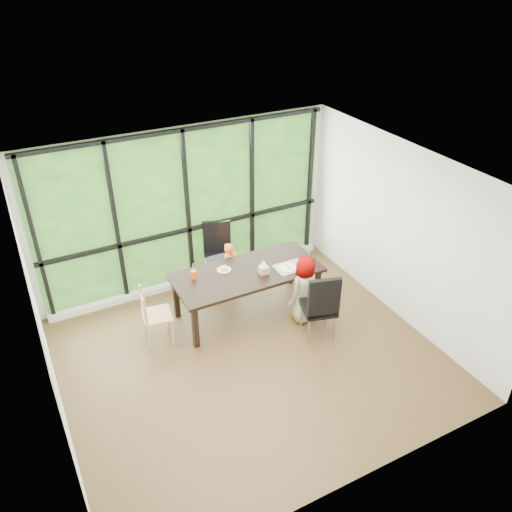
{
  "coord_description": "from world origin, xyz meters",
  "views": [
    {
      "loc": [
        -2.44,
        -4.87,
        4.99
      ],
      "look_at": [
        0.54,
        0.87,
        1.05
      ],
      "focal_mm": 36.18,
      "sensor_mm": 36.0,
      "label": 1
    }
  ],
  "objects_px": {
    "chair_window_leather": "(219,255)",
    "child_older": "(303,290)",
    "chair_end_beech": "(157,315)",
    "tissue_box": "(264,270)",
    "plate_far": "(224,270)",
    "child_toddler": "(231,269)",
    "chair_interior_leather": "(319,303)",
    "orange_cup": "(194,275)",
    "plate_near": "(288,267)",
    "dining_table": "(247,292)",
    "green_cup": "(308,262)"
  },
  "relations": [
    {
      "from": "chair_end_beech",
      "to": "child_toddler",
      "type": "xyz_separation_m",
      "value": [
        1.45,
        0.62,
        0.01
      ]
    },
    {
      "from": "chair_interior_leather",
      "to": "child_toddler",
      "type": "xyz_separation_m",
      "value": [
        -0.69,
        1.54,
        -0.08
      ]
    },
    {
      "from": "orange_cup",
      "to": "child_toddler",
      "type": "bearing_deg",
      "value": 26.97
    },
    {
      "from": "plate_far",
      "to": "green_cup",
      "type": "height_order",
      "value": "green_cup"
    },
    {
      "from": "chair_window_leather",
      "to": "orange_cup",
      "type": "xyz_separation_m",
      "value": [
        -0.72,
        -0.75,
        0.27
      ]
    },
    {
      "from": "dining_table",
      "to": "child_toddler",
      "type": "xyz_separation_m",
      "value": [
        0.0,
        0.6,
        0.08
      ]
    },
    {
      "from": "dining_table",
      "to": "tissue_box",
      "type": "distance_m",
      "value": 0.5
    },
    {
      "from": "dining_table",
      "to": "green_cup",
      "type": "distance_m",
      "value": 1.05
    },
    {
      "from": "green_cup",
      "to": "plate_far",
      "type": "bearing_deg",
      "value": 159.02
    },
    {
      "from": "chair_end_beech",
      "to": "child_toddler",
      "type": "height_order",
      "value": "child_toddler"
    },
    {
      "from": "chair_window_leather",
      "to": "plate_far",
      "type": "distance_m",
      "value": 0.81
    },
    {
      "from": "plate_far",
      "to": "plate_near",
      "type": "xyz_separation_m",
      "value": [
        0.89,
        -0.39,
        0.0
      ]
    },
    {
      "from": "plate_far",
      "to": "tissue_box",
      "type": "bearing_deg",
      "value": -35.27
    },
    {
      "from": "child_toddler",
      "to": "plate_far",
      "type": "relative_size",
      "value": 4.29
    },
    {
      "from": "chair_window_leather",
      "to": "orange_cup",
      "type": "height_order",
      "value": "chair_window_leather"
    },
    {
      "from": "chair_end_beech",
      "to": "tissue_box",
      "type": "xyz_separation_m",
      "value": [
        1.65,
        -0.13,
        0.36
      ]
    },
    {
      "from": "chair_end_beech",
      "to": "tissue_box",
      "type": "bearing_deg",
      "value": -86.79
    },
    {
      "from": "chair_interior_leather",
      "to": "child_older",
      "type": "distance_m",
      "value": 0.39
    },
    {
      "from": "green_cup",
      "to": "child_older",
      "type": "bearing_deg",
      "value": -131.3
    },
    {
      "from": "chair_window_leather",
      "to": "orange_cup",
      "type": "distance_m",
      "value": 1.07
    },
    {
      "from": "chair_interior_leather",
      "to": "chair_end_beech",
      "type": "distance_m",
      "value": 2.33
    },
    {
      "from": "orange_cup",
      "to": "child_older",
      "type": "bearing_deg",
      "value": -27.61
    },
    {
      "from": "green_cup",
      "to": "tissue_box",
      "type": "bearing_deg",
      "value": 170.97
    },
    {
      "from": "chair_end_beech",
      "to": "orange_cup",
      "type": "distance_m",
      "value": 0.79
    },
    {
      "from": "plate_near",
      "to": "chair_interior_leather",
      "type": "bearing_deg",
      "value": -83.05
    },
    {
      "from": "dining_table",
      "to": "orange_cup",
      "type": "xyz_separation_m",
      "value": [
        -0.78,
        0.2,
        0.44
      ]
    },
    {
      "from": "chair_interior_leather",
      "to": "green_cup",
      "type": "height_order",
      "value": "chair_interior_leather"
    },
    {
      "from": "child_older",
      "to": "plate_near",
      "type": "xyz_separation_m",
      "value": [
        -0.07,
        0.36,
        0.21
      ]
    },
    {
      "from": "dining_table",
      "to": "chair_end_beech",
      "type": "bearing_deg",
      "value": -179.21
    },
    {
      "from": "chair_window_leather",
      "to": "child_toddler",
      "type": "relative_size",
      "value": 1.18
    },
    {
      "from": "chair_interior_leather",
      "to": "plate_near",
      "type": "relative_size",
      "value": 3.95
    },
    {
      "from": "chair_interior_leather",
      "to": "tissue_box",
      "type": "distance_m",
      "value": 0.97
    },
    {
      "from": "chair_interior_leather",
      "to": "tissue_box",
      "type": "xyz_separation_m",
      "value": [
        -0.48,
        0.79,
        0.27
      ]
    },
    {
      "from": "dining_table",
      "to": "plate_near",
      "type": "relative_size",
      "value": 8.2
    },
    {
      "from": "chair_end_beech",
      "to": "plate_near",
      "type": "bearing_deg",
      "value": -87.13
    },
    {
      "from": "green_cup",
      "to": "tissue_box",
      "type": "xyz_separation_m",
      "value": [
        -0.71,
        0.11,
        0.0
      ]
    },
    {
      "from": "chair_interior_leather",
      "to": "dining_table",
      "type": "bearing_deg",
      "value": -37.96
    },
    {
      "from": "chair_interior_leather",
      "to": "child_older",
      "type": "height_order",
      "value": "child_older"
    },
    {
      "from": "chair_window_leather",
      "to": "child_older",
      "type": "height_order",
      "value": "child_older"
    },
    {
      "from": "chair_end_beech",
      "to": "plate_far",
      "type": "xyz_separation_m",
      "value": [
        1.16,
        0.22,
        0.31
      ]
    },
    {
      "from": "dining_table",
      "to": "plate_near",
      "type": "height_order",
      "value": "plate_near"
    },
    {
      "from": "child_older",
      "to": "green_cup",
      "type": "height_order",
      "value": "child_older"
    },
    {
      "from": "dining_table",
      "to": "chair_interior_leather",
      "type": "xyz_separation_m",
      "value": [
        0.69,
        -0.95,
        0.17
      ]
    },
    {
      "from": "chair_end_beech",
      "to": "tissue_box",
      "type": "height_order",
      "value": "chair_end_beech"
    },
    {
      "from": "chair_window_leather",
      "to": "plate_far",
      "type": "bearing_deg",
      "value": -89.51
    },
    {
      "from": "dining_table",
      "to": "green_cup",
      "type": "bearing_deg",
      "value": -16.27
    },
    {
      "from": "orange_cup",
      "to": "green_cup",
      "type": "distance_m",
      "value": 1.76
    },
    {
      "from": "dining_table",
      "to": "chair_interior_leather",
      "type": "distance_m",
      "value": 1.18
    },
    {
      "from": "chair_interior_leather",
      "to": "child_older",
      "type": "relative_size",
      "value": 0.98
    },
    {
      "from": "chair_interior_leather",
      "to": "orange_cup",
      "type": "bearing_deg",
      "value": -21.84
    }
  ]
}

